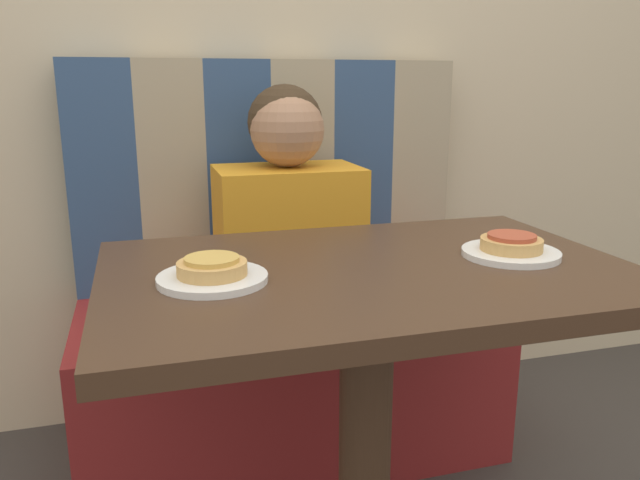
{
  "coord_description": "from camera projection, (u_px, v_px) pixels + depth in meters",
  "views": [
    {
      "loc": [
        -0.38,
        -0.99,
        1.04
      ],
      "look_at": [
        0.0,
        0.31,
        0.7
      ],
      "focal_mm": 35.0,
      "sensor_mm": 36.0,
      "label": 1
    }
  ],
  "objects": [
    {
      "name": "booth_seat",
      "position": [
        290.0,
        375.0,
        1.8
      ],
      "size": [
        1.15,
        0.54,
        0.44
      ],
      "color": "maroon",
      "rests_on": "ground_plane"
    },
    {
      "name": "booth_backrest",
      "position": [
        270.0,
        174.0,
        1.89
      ],
      "size": [
        1.15,
        0.08,
        0.67
      ],
      "color": "navy",
      "rests_on": "booth_seat"
    },
    {
      "name": "dining_table",
      "position": [
        367.0,
        324.0,
        1.13
      ],
      "size": [
        0.93,
        0.62,
        0.73
      ],
      "color": "#422B1C",
      "rests_on": "ground_plane"
    },
    {
      "name": "person",
      "position": [
        288.0,
        205.0,
        1.68
      ],
      "size": [
        0.38,
        0.25,
        0.6
      ],
      "color": "orange",
      "rests_on": "booth_seat"
    },
    {
      "name": "plate_left",
      "position": [
        213.0,
        278.0,
        1.01
      ],
      "size": [
        0.18,
        0.18,
        0.01
      ],
      "color": "white",
      "rests_on": "dining_table"
    },
    {
      "name": "plate_right",
      "position": [
        511.0,
        253.0,
        1.16
      ],
      "size": [
        0.18,
        0.18,
        0.01
      ],
      "color": "white",
      "rests_on": "dining_table"
    },
    {
      "name": "pizza_left",
      "position": [
        212.0,
        267.0,
        1.01
      ],
      "size": [
        0.11,
        0.11,
        0.03
      ],
      "color": "tan",
      "rests_on": "plate_left"
    },
    {
      "name": "pizza_right",
      "position": [
        511.0,
        243.0,
        1.16
      ],
      "size": [
        0.11,
        0.11,
        0.03
      ],
      "color": "tan",
      "rests_on": "plate_right"
    }
  ]
}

